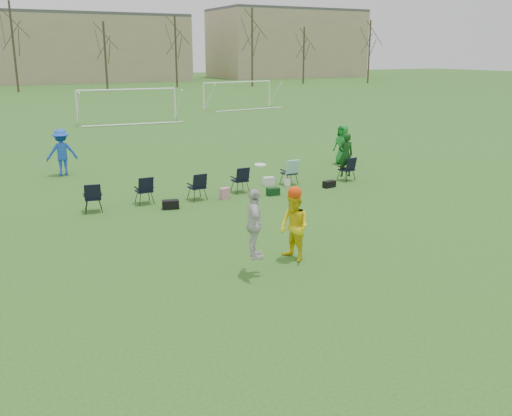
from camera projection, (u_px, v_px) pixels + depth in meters
ground at (320, 272)px, 13.67m from camera, size 260.00×260.00×0.00m
fielder_blue at (62, 152)px, 24.13m from camera, size 1.28×0.73×1.97m
fielder_green_far at (342, 144)px, 26.56m from camera, size 0.79×1.02×1.85m
center_contest at (279, 225)px, 13.79m from camera, size 2.07×1.42×2.63m
sideline_setup at (250, 177)px, 21.37m from camera, size 10.93×1.98×1.93m
goal_mid at (127, 96)px, 42.35m from camera, size 7.40×0.63×2.46m
goal_right at (238, 87)px, 52.80m from camera, size 7.35×1.14×2.46m
tree_line at (17, 52)px, 72.28m from camera, size 110.28×3.28×11.40m
building_row at (42, 46)px, 97.32m from camera, size 126.00×16.00×13.00m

